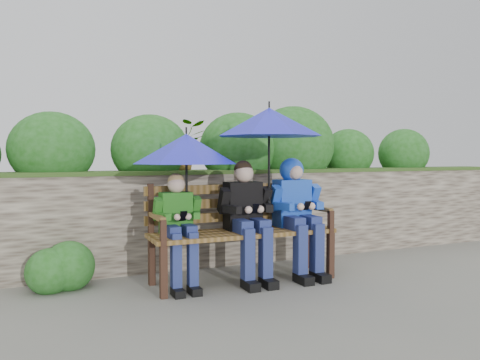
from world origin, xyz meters
name	(u,v)px	position (x,y,z in m)	size (l,w,h in m)	color
ground	(244,279)	(0.00, 0.00, 0.00)	(60.00, 60.00, 0.00)	slate
garden_backdrop	(190,201)	(-0.04, 1.60, 0.61)	(8.00, 2.85, 1.82)	#4C4137
park_bench	(240,224)	(-0.04, 0.01, 0.53)	(1.76, 0.52, 0.93)	#352016
boy_left	(179,223)	(-0.66, -0.06, 0.59)	(0.42, 0.48, 1.03)	#236A18
boy_middle	(247,214)	(0.00, -0.07, 0.64)	(0.50, 0.58, 1.14)	black
boy_right	(296,206)	(0.54, -0.06, 0.69)	(0.52, 0.63, 1.16)	#1D43B8
umbrella_left	(186,149)	(-0.57, -0.02, 1.25)	(0.96, 0.96, 0.74)	#1C20C4
umbrella_right	(269,122)	(0.23, -0.07, 1.50)	(1.01, 1.01, 0.98)	#1C20C4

